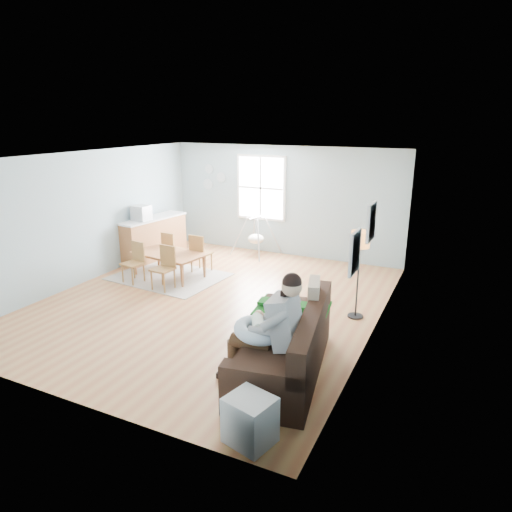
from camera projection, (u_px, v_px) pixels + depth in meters
The scene contains 22 objects.
room at pixel (209, 173), 7.94m from camera, with size 8.40×9.40×3.90m.
window at pixel (261, 188), 11.41m from camera, with size 1.32×0.08×1.62m.
pictures at pixel (363, 236), 5.99m from camera, with size 0.05×1.34×0.74m.
wall_plates at pixel (213, 178), 11.94m from camera, with size 0.67×0.02×0.66m.
sofa at pixel (288, 349), 6.17m from camera, with size 1.39×2.48×0.95m.
green_throw at pixel (293, 308), 6.84m from camera, with size 1.06×0.85×0.04m, color #16631E.
beige_pillow at pixel (314, 299), 6.52m from camera, with size 0.15×0.55×0.55m, color #B7A88B.
father at pixel (272, 325), 5.76m from camera, with size 1.13×0.53×1.56m.
nursing_pillow at pixel (258, 330), 5.83m from camera, with size 0.63×0.63×0.17m, color #CBE5FE.
infant at pixel (258, 321), 5.84m from camera, with size 0.30×0.44×0.16m.
toddler at pixel (285, 311), 6.27m from camera, with size 0.60×0.34×0.91m.
floor_lamp at pixel (360, 247), 7.60m from camera, with size 0.31×0.31×1.54m.
storage_cube at pixel (249, 420), 4.85m from camera, with size 0.57×0.53×0.53m.
rug at pixel (169, 276), 9.98m from camera, with size 2.29×1.74×0.01m, color gray.
dining_table at pixel (168, 265), 9.90m from camera, with size 1.54×0.86×0.54m, color #975C31.
chair_sw at pixel (135, 260), 9.57m from camera, with size 0.44×0.44×0.85m.
chair_se at pixel (165, 265), 9.17m from camera, with size 0.42×0.42×0.88m.
chair_nw at pixel (171, 248), 10.52m from camera, with size 0.40×0.40×0.83m.
chair_ne at pixel (199, 251), 10.10m from camera, with size 0.41×0.41×0.88m.
counter at pixel (154, 238), 11.12m from camera, with size 0.78×1.90×1.03m.
monitor at pixel (141, 213), 10.63m from camera, with size 0.38×0.36×0.35m.
baby_swing at pixel (256, 238), 11.44m from camera, with size 1.14×1.15×0.98m.
Camera 1 is at (4.18, -6.90, 3.35)m, focal length 32.00 mm.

